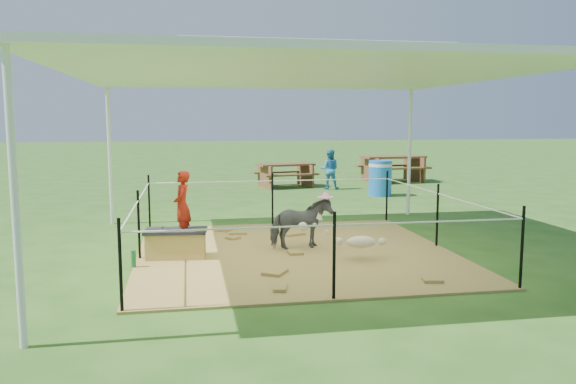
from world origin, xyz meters
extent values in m
plane|color=#2D5919|center=(0.00, 0.00, 0.00)|extent=(90.00, 90.00, 0.00)
cube|color=brown|center=(0.00, 0.00, 0.01)|extent=(4.60, 4.60, 0.03)
cylinder|color=silver|center=(-3.00, 3.00, 1.30)|extent=(0.07, 0.07, 2.60)
cylinder|color=silver|center=(3.00, 3.00, 1.30)|extent=(0.07, 0.07, 2.60)
cylinder|color=silver|center=(-3.00, -3.00, 1.30)|extent=(0.07, 0.07, 2.60)
cube|color=white|center=(0.00, 0.00, 2.64)|extent=(6.30, 6.30, 0.08)
cube|color=white|center=(0.00, 0.00, 2.79)|extent=(3.30, 3.30, 0.22)
cylinder|color=black|center=(-2.25, 2.25, 0.50)|extent=(0.04, 0.04, 1.00)
cylinder|color=black|center=(0.00, 2.25, 0.50)|extent=(0.04, 0.04, 1.00)
cylinder|color=black|center=(2.25, 2.25, 0.50)|extent=(0.04, 0.04, 1.00)
cylinder|color=black|center=(-2.25, 0.00, 0.50)|extent=(0.04, 0.04, 1.00)
cylinder|color=black|center=(2.25, 0.00, 0.50)|extent=(0.04, 0.04, 1.00)
cylinder|color=black|center=(-2.25, -2.25, 0.50)|extent=(0.04, 0.04, 1.00)
cylinder|color=black|center=(0.00, -2.25, 0.50)|extent=(0.04, 0.04, 1.00)
cylinder|color=black|center=(2.25, -2.25, 0.50)|extent=(0.04, 0.04, 1.00)
cylinder|color=white|center=(0.00, 2.25, 0.85)|extent=(4.50, 0.02, 0.02)
cylinder|color=white|center=(0.00, -2.25, 0.85)|extent=(4.50, 0.02, 0.02)
cylinder|color=white|center=(2.25, 0.00, 0.85)|extent=(0.02, 4.50, 0.02)
cylinder|color=white|center=(-2.25, 0.00, 0.85)|extent=(0.02, 4.50, 0.02)
cube|color=olive|center=(-1.74, -0.05, 0.21)|extent=(0.85, 0.49, 0.36)
cube|color=black|center=(-1.74, -0.05, 0.41)|extent=(0.91, 0.54, 0.05)
imported|color=#A51D10|center=(-1.64, -0.05, 0.88)|extent=(0.27, 0.38, 0.98)
cylinder|color=#176B2C|center=(-2.29, -0.50, 0.14)|extent=(0.07, 0.07, 0.23)
imported|color=#45454A|center=(0.12, 0.17, 0.42)|extent=(0.97, 0.56, 0.77)
cylinder|color=pink|center=(0.12, 0.17, 0.86)|extent=(0.24, 0.24, 0.11)
cylinder|color=blue|center=(3.41, 5.91, 0.46)|extent=(0.61, 0.61, 0.93)
cube|color=#58321E|center=(1.30, 8.30, 0.35)|extent=(1.87, 1.52, 0.69)
cube|color=brown|center=(4.95, 9.08, 0.41)|extent=(2.11, 1.61, 0.83)
imported|color=#3382C2|center=(2.46, 7.55, 0.57)|extent=(0.66, 0.58, 1.14)
camera|label=1|loc=(-1.55, -8.04, 1.98)|focal=35.00mm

